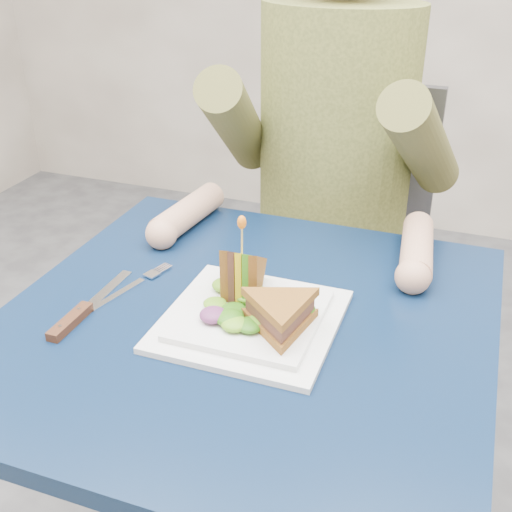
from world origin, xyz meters
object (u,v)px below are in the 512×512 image
at_px(sandwich_upright, 242,275).
at_px(fork, 130,287).
at_px(diner, 336,110).
at_px(chair, 338,244).
at_px(table, 245,358).
at_px(knife, 78,315).
at_px(sandwich_flat, 280,314).
at_px(plate, 251,318).

height_order(sandwich_upright, fork, sandwich_upright).
relative_size(diner, fork, 4.23).
bearing_deg(diner, fork, -111.67).
bearing_deg(sandwich_upright, fork, -174.81).
relative_size(chair, sandwich_upright, 7.03).
height_order(table, diner, diner).
height_order(table, knife, knife).
xyz_separation_m(diner, sandwich_flat, (0.07, -0.58, -0.14)).
bearing_deg(diner, knife, -110.79).
xyz_separation_m(chair, sandwich_upright, (-0.02, -0.63, 0.24)).
bearing_deg(sandwich_flat, table, 151.88).
height_order(chair, diner, diner).
distance_m(diner, knife, 0.70).
xyz_separation_m(sandwich_upright, fork, (-0.19, -0.02, -0.05)).
distance_m(table, diner, 0.61).
bearing_deg(knife, table, 20.76).
bearing_deg(diner, sandwich_flat, -83.17).
bearing_deg(knife, fork, 73.76).
distance_m(table, chair, 0.67).
bearing_deg(sandwich_flat, chair, 95.74).
bearing_deg(sandwich_upright, plate, -55.52).
relative_size(diner, sandwich_flat, 3.94).
relative_size(sandwich_upright, knife, 0.60).
distance_m(chair, plate, 0.70).
height_order(sandwich_flat, fork, sandwich_flat).
distance_m(fork, knife, 0.11).
distance_m(sandwich_upright, knife, 0.26).
distance_m(plate, sandwich_upright, 0.07).
bearing_deg(plate, fork, 173.11).
xyz_separation_m(table, knife, (-0.24, -0.09, 0.09)).
distance_m(diner, fork, 0.60).
xyz_separation_m(table, sandwich_flat, (0.07, -0.04, 0.12)).
height_order(table, plate, plate).
xyz_separation_m(diner, plate, (0.01, -0.56, -0.18)).
bearing_deg(sandwich_upright, knife, -151.16).
xyz_separation_m(chair, knife, (-0.24, -0.75, 0.20)).
bearing_deg(chair, table, -90.00).
xyz_separation_m(table, plate, (0.01, -0.01, 0.09)).
xyz_separation_m(plate, knife, (-0.26, -0.08, -0.00)).
xyz_separation_m(chair, plate, (0.01, -0.67, 0.20)).
bearing_deg(sandwich_flat, knife, -170.10).
bearing_deg(sandwich_upright, sandwich_flat, -39.17).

